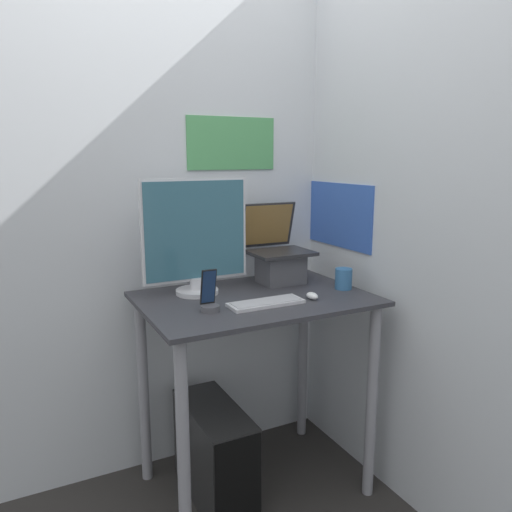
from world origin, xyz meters
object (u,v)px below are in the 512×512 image
object	(u,v)px
mouse	(312,296)
monitor	(196,240)
laptop	(279,260)
cell_phone	(209,300)
keyboard	(266,303)
computer_tower	(215,453)

from	to	relation	value
mouse	monitor	bearing A→B (deg)	142.82
laptop	cell_phone	world-z (taller)	laptop
keyboard	cell_phone	size ratio (longest dim) A/B	1.88
laptop	keyboard	distance (m)	0.40
laptop	mouse	world-z (taller)	laptop
cell_phone	computer_tower	size ratio (longest dim) A/B	0.33
keyboard	cell_phone	bearing A→B (deg)	173.22
monitor	cell_phone	xyz separation A→B (m)	(-0.04, -0.26, -0.20)
cell_phone	computer_tower	xyz separation A→B (m)	(0.06, 0.12, -0.75)
laptop	cell_phone	xyz separation A→B (m)	(-0.47, -0.28, -0.06)
laptop	computer_tower	xyz separation A→B (m)	(-0.42, -0.16, -0.81)
laptop	monitor	xyz separation A→B (m)	(-0.43, -0.02, 0.13)
keyboard	mouse	size ratio (longest dim) A/B	4.79
monitor	cell_phone	bearing A→B (deg)	-99.58
keyboard	mouse	bearing A→B (deg)	-5.07
laptop	monitor	distance (m)	0.45
monitor	cell_phone	distance (m)	0.33
mouse	computer_tower	xyz separation A→B (m)	(-0.40, 0.16, -0.72)
keyboard	computer_tower	world-z (taller)	keyboard
mouse	cell_phone	distance (m)	0.46
laptop	keyboard	bearing A→B (deg)	-127.44
mouse	cell_phone	xyz separation A→B (m)	(-0.45, 0.05, 0.03)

